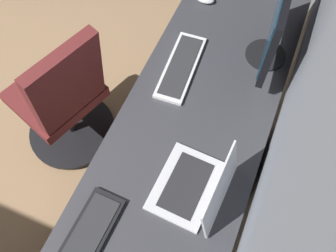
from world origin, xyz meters
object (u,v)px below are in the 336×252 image
object	(u,v)px
keyboard_spare	(181,67)
office_chair	(64,102)
drawer_pedestal	(194,158)
laptop_leftmost	(199,187)
keyboard_main	(84,243)
monitor_primary	(279,16)

from	to	relation	value
keyboard_spare	office_chair	size ratio (longest dim) A/B	0.44
keyboard_spare	drawer_pedestal	bearing A→B (deg)	36.40
laptop_leftmost	office_chair	bearing A→B (deg)	-108.37
laptop_leftmost	office_chair	size ratio (longest dim) A/B	0.35
drawer_pedestal	keyboard_main	distance (m)	0.80
keyboard_main	keyboard_spare	distance (m)	0.92
drawer_pedestal	keyboard_spare	xyz separation A→B (m)	(-0.26, -0.19, 0.39)
keyboard_spare	office_chair	distance (m)	0.70
laptop_leftmost	keyboard_spare	distance (m)	0.64
drawer_pedestal	office_chair	size ratio (longest dim) A/B	0.72
drawer_pedestal	laptop_leftmost	size ratio (longest dim) A/B	2.07
monitor_primary	office_chair	size ratio (longest dim) A/B	0.59
monitor_primary	keyboard_main	distance (m)	1.24
laptop_leftmost	office_chair	world-z (taller)	office_chair
keyboard_spare	office_chair	world-z (taller)	office_chair
drawer_pedestal	laptop_leftmost	distance (m)	0.54
laptop_leftmost	keyboard_spare	bearing A→B (deg)	-152.04
drawer_pedestal	office_chair	bearing A→B (deg)	-89.24
keyboard_spare	office_chair	xyz separation A→B (m)	(0.27, -0.58, -0.28)
laptop_leftmost	keyboard_main	bearing A→B (deg)	-42.54
office_chair	keyboard_main	bearing A→B (deg)	40.32
keyboard_spare	keyboard_main	bearing A→B (deg)	-1.91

